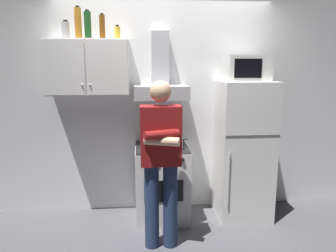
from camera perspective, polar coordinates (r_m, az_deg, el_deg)
name	(u,v)px	position (r m, az deg, el deg)	size (l,w,h in m)	color
ground_plane	(168,227)	(3.73, 0.00, -17.62)	(7.00, 7.00, 0.00)	#4C4C51
back_wall_tiled	(164,100)	(3.89, -0.79, 4.59)	(4.80, 0.10, 2.70)	white
upper_cabinet	(88,67)	(3.67, -14.08, 10.12)	(0.90, 0.37, 0.60)	white
stove_oven	(162,183)	(3.77, -1.11, -10.04)	(0.60, 0.62, 0.87)	white
range_hood	(161,81)	(3.65, -1.32, 8.04)	(0.60, 0.44, 0.75)	#B7BABF
refrigerator	(243,150)	(3.83, 13.21, -4.19)	(0.60, 0.62, 1.60)	white
microwave	(246,68)	(3.72, 13.76, 9.99)	(0.48, 0.37, 0.28)	silver
person_standing	(161,159)	(3.04, -1.28, -5.94)	(0.38, 0.33, 1.64)	navy
cooking_pot	(174,143)	(3.51, 1.11, -3.07)	(0.29, 0.19, 0.11)	#B7BABF
bottle_spice_jar	(117,33)	(3.66, -9.00, 16.10)	(0.06, 0.06, 0.15)	gold
bottle_beer_brown	(102,27)	(3.71, -11.64, 16.89)	(0.06, 0.06, 0.27)	brown
bottle_canister_steel	(66,30)	(3.73, -17.75, 15.96)	(0.08, 0.08, 0.19)	#B2B5BA
bottle_wine_green	(88,25)	(3.70, -14.12, 17.04)	(0.07, 0.07, 0.30)	#19471E
bottle_liquor_amber	(78,23)	(3.68, -15.74, 17.24)	(0.07, 0.07, 0.34)	#B7721E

